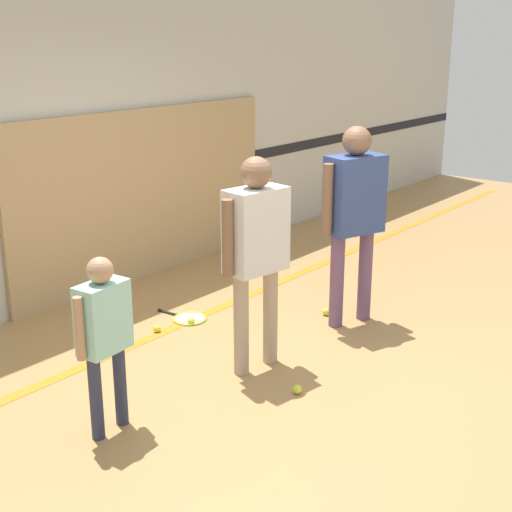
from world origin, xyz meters
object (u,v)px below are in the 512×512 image
object	(u,v)px
person_student_left	(104,327)
tennis_ball_near_instructor	(297,389)
tennis_ball_stray_right	(157,328)
person_student_right	(354,205)
tennis_ball_by_spare_racket	(191,321)
tennis_ball_stray_left	(326,312)
person_instructor	(256,241)
racket_spare_on_floor	(188,318)

from	to	relation	value
person_student_left	tennis_ball_near_instructor	bearing A→B (deg)	-34.47
tennis_ball_near_instructor	tennis_ball_stray_right	size ratio (longest dim) A/B	1.00
person_student_right	tennis_ball_stray_right	bearing A→B (deg)	-24.20
tennis_ball_by_spare_racket	person_student_left	bearing A→B (deg)	-152.92
tennis_ball_stray_left	tennis_ball_stray_right	world-z (taller)	same
person_instructor	person_student_left	world-z (taller)	person_instructor
person_student_right	tennis_ball_stray_right	xyz separation A→B (m)	(-1.22, 1.15, -1.03)
tennis_ball_near_instructor	tennis_ball_stray_left	xyz separation A→B (m)	(1.35, 0.65, 0.00)
person_student_left	person_student_right	world-z (taller)	person_student_right
person_student_right	person_instructor	bearing A→B (deg)	15.27
person_student_right	tennis_ball_by_spare_racket	bearing A→B (deg)	-29.32
racket_spare_on_floor	tennis_ball_stray_right	xyz separation A→B (m)	(-0.37, 0.01, 0.02)
person_instructor	person_student_left	bearing A→B (deg)	-178.08
person_student_left	tennis_ball_near_instructor	xyz separation A→B (m)	(1.14, -0.64, -0.69)
tennis_ball_near_instructor	tennis_ball_stray_right	distance (m)	1.56
person_student_left	tennis_ball_stray_left	distance (m)	2.58
person_instructor	tennis_ball_near_instructor	size ratio (longest dim) A/B	24.41
tennis_ball_near_instructor	tennis_ball_stray_right	bearing A→B (deg)	85.33
person_student_right	tennis_ball_by_spare_racket	distance (m)	1.73
tennis_ball_stray_left	tennis_ball_by_spare_racket	bearing A→B (deg)	139.19
person_instructor	person_student_right	size ratio (longest dim) A/B	0.94
tennis_ball_near_instructor	tennis_ball_by_spare_racket	distance (m)	1.51
person_student_left	tennis_ball_stray_right	size ratio (longest dim) A/B	17.62
person_student_right	tennis_ball_near_instructor	bearing A→B (deg)	35.99
person_instructor	tennis_ball_stray_left	bearing A→B (deg)	16.47
tennis_ball_by_spare_racket	tennis_ball_stray_right	bearing A→B (deg)	159.41
racket_spare_on_floor	tennis_ball_near_instructor	bearing A→B (deg)	157.83
person_instructor	tennis_ball_by_spare_racket	distance (m)	1.39
tennis_ball_stray_left	person_student_right	bearing A→B (deg)	-89.71
tennis_ball_by_spare_racket	tennis_ball_stray_right	size ratio (longest dim) A/B	1.00
person_instructor	tennis_ball_by_spare_racket	world-z (taller)	person_instructor
person_instructor	tennis_ball_stray_left	xyz separation A→B (m)	(1.20, 0.16, -0.96)
person_student_left	tennis_ball_by_spare_racket	bearing A→B (deg)	21.96
tennis_ball_by_spare_racket	person_student_right	bearing A→B (deg)	-48.45
person_instructor	person_student_left	size ratio (longest dim) A/B	1.39
racket_spare_on_floor	tennis_ball_stray_right	bearing A→B (deg)	84.52
tennis_ball_stray_left	tennis_ball_stray_right	size ratio (longest dim) A/B	1.00
person_student_right	tennis_ball_stray_right	size ratio (longest dim) A/B	25.93
person_student_right	racket_spare_on_floor	bearing A→B (deg)	-34.22
person_student_right	tennis_ball_near_instructor	distance (m)	1.74
racket_spare_on_floor	tennis_ball_by_spare_racket	world-z (taller)	tennis_ball_by_spare_racket
person_instructor	racket_spare_on_floor	bearing A→B (deg)	80.33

